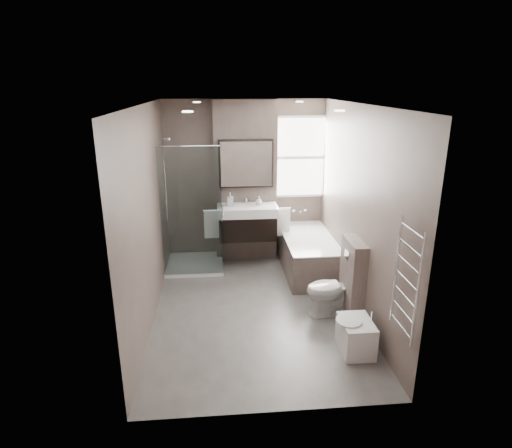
{
  "coord_description": "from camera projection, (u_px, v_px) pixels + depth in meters",
  "views": [
    {
      "loc": [
        -0.44,
        -5.01,
        2.84
      ],
      "look_at": [
        0.02,
        0.15,
        1.12
      ],
      "focal_mm": 30.0,
      "sensor_mm": 36.0,
      "label": 1
    }
  ],
  "objects": [
    {
      "name": "window",
      "position": [
        300.0,
        157.0,
        6.99
      ],
      "size": [
        0.98,
        0.06,
        1.33
      ],
      "color": "white",
      "rests_on": "room"
    },
    {
      "name": "bathtub",
      "position": [
        308.0,
        252.0,
        6.69
      ],
      "size": [
        0.75,
        1.6,
        0.57
      ],
      "color": "#5F524B",
      "rests_on": "ground"
    },
    {
      "name": "vanity",
      "position": [
        247.0,
        222.0,
        6.78
      ],
      "size": [
        0.95,
        0.47,
        0.66
      ],
      "color": "black",
      "rests_on": "vanity_pier"
    },
    {
      "name": "towel_right",
      "position": [
        282.0,
        222.0,
        6.82
      ],
      "size": [
        0.24,
        0.06,
        0.44
      ],
      "primitive_type": "cube",
      "color": "white",
      "rests_on": "vanity_pier"
    },
    {
      "name": "vanity_pier",
      "position": [
        246.0,
        182.0,
        6.94
      ],
      "size": [
        1.0,
        0.25,
        2.6
      ],
      "primitive_type": "cube",
      "color": "#5F524B",
      "rests_on": "ground"
    },
    {
      "name": "room",
      "position": [
        255.0,
        214.0,
        5.26
      ],
      "size": [
        2.7,
        3.9,
        2.7
      ],
      "color": "#5A5652",
      "rests_on": "ground"
    },
    {
      "name": "soap_bottle_a",
      "position": [
        230.0,
        199.0,
        6.67
      ],
      "size": [
        0.09,
        0.1,
        0.21
      ],
      "primitive_type": "imported",
      "color": "white",
      "rests_on": "vanity"
    },
    {
      "name": "towel_left",
      "position": [
        212.0,
        224.0,
        6.72
      ],
      "size": [
        0.24,
        0.06,
        0.44
      ],
      "primitive_type": "cube",
      "color": "white",
      "rests_on": "vanity_pier"
    },
    {
      "name": "shower_enclosure",
      "position": [
        200.0,
        239.0,
        6.73
      ],
      "size": [
        0.9,
        0.9,
        2.0
      ],
      "color": "white",
      "rests_on": "ground"
    },
    {
      "name": "soap_bottle_b",
      "position": [
        259.0,
        201.0,
        6.74
      ],
      "size": [
        0.11,
        0.11,
        0.14
      ],
      "primitive_type": "imported",
      "color": "white",
      "rests_on": "vanity"
    },
    {
      "name": "mirror_cabinet",
      "position": [
        246.0,
        164.0,
        6.68
      ],
      "size": [
        0.86,
        0.08,
        0.76
      ],
      "color": "black",
      "rests_on": "vanity_pier"
    },
    {
      "name": "bidet",
      "position": [
        355.0,
        335.0,
        4.7
      ],
      "size": [
        0.4,
        0.46,
        0.49
      ],
      "color": "white",
      "rests_on": "ground"
    },
    {
      "name": "cistern_box",
      "position": [
        353.0,
        278.0,
        5.38
      ],
      "size": [
        0.19,
        0.55,
        1.0
      ],
      "color": "#5F524B",
      "rests_on": "ground"
    },
    {
      "name": "towel_radiator",
      "position": [
        406.0,
        280.0,
        3.91
      ],
      "size": [
        0.03,
        0.49,
        1.1
      ],
      "color": "silver",
      "rests_on": "room"
    },
    {
      "name": "toilet",
      "position": [
        333.0,
        289.0,
        5.43
      ],
      "size": [
        0.73,
        0.48,
        0.69
      ],
      "primitive_type": "imported",
      "rotation": [
        0.0,
        0.0,
        -1.43
      ],
      "color": "white",
      "rests_on": "ground"
    }
  ]
}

